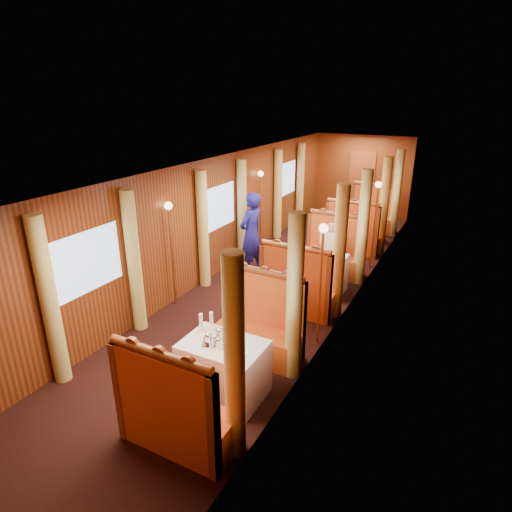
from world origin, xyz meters
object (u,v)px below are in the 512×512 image
Objects in this scene: banquette_near_aft at (260,329)px; teapot_right at (219,344)px; table_far at (363,227)px; tea_tray at (216,343)px; banquette_near_fwd at (175,415)px; rose_vase_mid at (320,247)px; banquette_mid_aft at (333,255)px; steward at (251,234)px; banquette_mid_fwd at (298,291)px; passenger at (330,245)px; table_mid at (317,273)px; banquette_far_fwd at (352,236)px; table_near at (224,369)px; banquette_far_aft at (372,216)px; fruit_plate at (239,352)px; rose_vase_far at (363,206)px; teapot_back at (220,335)px; teapot_left at (209,340)px.

banquette_near_aft is 1.18m from teapot_right.
table_far is 7.05m from tea_tray.
banquette_near_fwd and banquette_near_aft have the same top height.
teapot_right is 0.39× the size of rose_vase_mid.
steward is (-1.58, -0.81, 0.47)m from banquette_mid_aft.
banquette_mid_fwd reaches higher than passenger.
tea_tray is 0.94× the size of rose_vase_mid.
table_mid is 0.78× the size of banquette_far_fwd.
tea_tray is (-0.09, 0.98, 0.33)m from banquette_near_fwd.
banquette_far_aft is (0.00, 8.01, 0.05)m from table_near.
steward is (-1.61, 0.21, -0.04)m from rose_vase_mid.
banquette_near_aft reaches higher than tea_tray.
banquette_near_fwd is 1.00× the size of banquette_mid_fwd.
table_far is 1.02m from banquette_far_aft.
banquette_near_aft is at bearing 40.13° from steward.
teapot_right is at bearing -36.95° from tea_tray.
fruit_plate is 3.61m from rose_vase_mid.
fruit_plate is 7.12m from rose_vase_far.
tea_tray is at bearing -90.42° from rose_vase_far.
banquette_mid_fwd is at bearing -90.00° from banquette_far_fwd.
banquette_mid_aft reaches higher than rose_vase_far.
rose_vase_mid is 0.20× the size of steward.
passenger is at bearing 84.77° from teapot_back.
rose_vase_mid is at bearing 94.04° from fruit_plate.
banquette_mid_aft is at bearing 84.85° from teapot_back.
rose_vase_mid reaches higher than teapot_left.
teapot_left is at bearing 30.34° from steward.
table_far is 6.96m from teapot_back.
rose_vase_mid is (0.12, 3.54, 0.17)m from tea_tray.
banquette_far_aft is (0.00, 5.53, 0.00)m from banquette_mid_fwd.
banquette_mid_aft is at bearing 93.53° from fruit_plate.
table_near is at bearing -90.50° from rose_vase_mid.
table_mid is at bearing -175.80° from rose_vase_mid.
banquette_near_fwd and banquette_mid_fwd have the same top height.
teapot_back is at bearing -90.61° from banquette_far_aft.
table_near is at bearing -90.00° from table_mid.
passenger is at bearing 93.77° from fruit_plate.
rose_vase_mid is (0.03, 2.49, 0.50)m from banquette_near_aft.
banquette_mid_aft is 3.94× the size of tea_tray.
banquette_mid_aft is at bearing 88.88° from tea_tray.
banquette_mid_fwd is 6.05× the size of fruit_plate.
banquette_far_fwd is 6.05× the size of fruit_plate.
table_far is at bearing 92.30° from fruit_plate.
teapot_left is 3.61m from rose_vase_mid.
banquette_mid_aft is at bearing 90.00° from passenger.
passenger is (-0.00, -0.29, 0.32)m from banquette_mid_aft.
fruit_plate is at bearing -87.99° from banquette_far_aft.
passenger reaches higher than table_mid.
fruit_plate is (0.28, -4.61, 0.35)m from banquette_mid_aft.
banquette_mid_aft is at bearing 90.00° from table_near.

